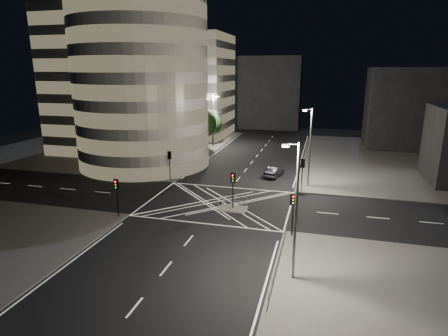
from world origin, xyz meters
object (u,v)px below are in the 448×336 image
(street_lamp_left_near, at_px, (179,134))
(street_lamp_left_far, at_px, (214,119))
(central_island, at_px, (233,209))
(traffic_signal_fl, at_px, (170,160))
(traffic_signal_fr, at_px, (302,169))
(traffic_signal_island, at_px, (233,184))
(street_lamp_right_far, at_px, (310,145))
(sedan, at_px, (274,171))
(traffic_signal_nr, at_px, (293,207))
(traffic_signal_nl, at_px, (117,191))
(street_lamp_right_near, at_px, (295,208))

(street_lamp_left_near, xyz_separation_m, street_lamp_left_far, (0.00, 18.00, 0.00))
(central_island, bearing_deg, traffic_signal_fl, 142.46)
(traffic_signal_fr, xyz_separation_m, traffic_signal_island, (-6.80, -8.30, 0.00))
(street_lamp_left_near, bearing_deg, street_lamp_right_far, -9.03)
(sedan, bearing_deg, traffic_signal_island, 91.06)
(traffic_signal_nr, bearing_deg, sedan, 102.08)
(central_island, distance_m, traffic_signal_fl, 13.91)
(traffic_signal_nl, relative_size, street_lamp_left_near, 0.40)
(traffic_signal_fr, distance_m, traffic_signal_island, 10.73)
(street_lamp_left_far, relative_size, sedan, 2.15)
(street_lamp_left_far, distance_m, sedan, 22.92)
(traffic_signal_island, xyz_separation_m, street_lamp_left_near, (-11.44, 13.50, 2.63))
(traffic_signal_island, height_order, sedan, traffic_signal_island)
(central_island, xyz_separation_m, traffic_signal_fr, (6.80, 8.30, 2.84))
(traffic_signal_nl, relative_size, street_lamp_right_near, 0.40)
(street_lamp_left_near, relative_size, street_lamp_left_far, 1.00)
(central_island, distance_m, traffic_signal_fr, 11.10)
(traffic_signal_nr, bearing_deg, traffic_signal_fl, 142.31)
(traffic_signal_nr, distance_m, sedan, 19.92)
(traffic_signal_nl, height_order, street_lamp_left_far, street_lamp_left_far)
(traffic_signal_fl, distance_m, traffic_signal_nr, 22.24)
(traffic_signal_nl, distance_m, sedan, 23.68)
(traffic_signal_fl, xyz_separation_m, street_lamp_left_near, (-0.64, 5.20, 2.63))
(traffic_signal_nl, relative_size, street_lamp_right_far, 0.40)
(central_island, bearing_deg, street_lamp_right_far, 54.70)
(street_lamp_left_far, bearing_deg, street_lamp_right_far, -48.06)
(traffic_signal_fl, distance_m, traffic_signal_island, 13.62)
(traffic_signal_nr, bearing_deg, street_lamp_left_near, 134.13)
(central_island, relative_size, traffic_signal_nr, 0.75)
(traffic_signal_fl, xyz_separation_m, sedan, (13.46, 5.76, -2.15))
(traffic_signal_nl, distance_m, street_lamp_right_near, 19.78)
(traffic_signal_nl, relative_size, sedan, 0.86)
(traffic_signal_fl, relative_size, traffic_signal_island, 1.00)
(traffic_signal_fl, relative_size, traffic_signal_fr, 1.00)
(traffic_signal_island, bearing_deg, traffic_signal_nr, -37.93)
(street_lamp_left_far, xyz_separation_m, street_lamp_right_near, (18.87, -44.00, 0.00))
(traffic_signal_nr, bearing_deg, street_lamp_right_far, 87.70)
(street_lamp_left_far, bearing_deg, traffic_signal_fr, -51.83)
(traffic_signal_nl, height_order, traffic_signal_island, same)
(traffic_signal_fr, height_order, traffic_signal_nr, same)
(street_lamp_left_near, height_order, street_lamp_left_far, same)
(street_lamp_left_far, bearing_deg, sedan, -51.06)
(traffic_signal_island, relative_size, street_lamp_left_near, 0.40)
(central_island, height_order, street_lamp_right_far, street_lamp_right_far)
(central_island, height_order, traffic_signal_nr, traffic_signal_nr)
(traffic_signal_fr, distance_m, street_lamp_left_near, 19.14)
(traffic_signal_island, height_order, street_lamp_right_far, street_lamp_right_far)
(street_lamp_right_far, bearing_deg, traffic_signal_fl, -173.12)
(traffic_signal_fr, height_order, street_lamp_right_far, street_lamp_right_far)
(street_lamp_left_far, height_order, sedan, street_lamp_left_far)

